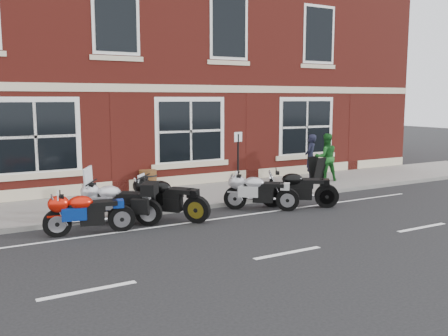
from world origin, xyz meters
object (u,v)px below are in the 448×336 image
Objects in this scene: pedestrian_right at (326,157)px; moto_sport_red at (88,211)px; moto_touring_silver at (117,201)px; moto_naked_black at (298,187)px; moto_sport_black at (168,197)px; moto_sport_silver at (260,191)px; a_board_sign at (317,169)px; parking_sign at (238,161)px; pedestrian_left at (311,157)px; barrel_planter at (148,180)px.

moto_sport_red is at bearing 35.44° from pedestrian_right.
moto_naked_black is (5.07, -0.66, -0.01)m from moto_touring_silver.
moto_sport_black reaches higher than moto_sport_red.
moto_sport_black is 1.09× the size of pedestrian_right.
moto_touring_silver is at bearing 122.82° from moto_sport_silver.
parking_sign is at bearing -169.37° from a_board_sign.
pedestrian_left is at bearing 76.34° from a_board_sign.
parking_sign reaches higher than moto_sport_black.
pedestrian_right is (9.23, 2.51, 0.45)m from moto_sport_red.
pedestrian_left is 1.87× the size of a_board_sign.
moto_sport_black is 2.79m from parking_sign.
pedestrian_right is at bearing -18.05° from moto_naked_black.
moto_sport_silver is 1.16m from moto_naked_black.
pedestrian_left reaches higher than moto_sport_silver.
pedestrian_right reaches higher than moto_sport_red.
pedestrian_left is 0.60m from a_board_sign.
moto_sport_red is at bearing -174.17° from parking_sign.
moto_sport_black is 3.65m from barrel_planter.
a_board_sign is (8.86, 2.52, 0.03)m from moto_sport_red.
a_board_sign is at bearing -63.13° from moto_sport_red.
moto_sport_black is at bearing -103.28° from barrel_planter.
moto_naked_black is 3.93m from a_board_sign.
moto_sport_silver is 1.00× the size of pedestrian_right.
parking_sign reaches higher than barrel_planter.
parking_sign is (1.74, -2.74, 0.82)m from barrel_planter.
moto_sport_black is at bearing 116.89° from moto_naked_black.
moto_sport_black is 2.84× the size of barrel_planter.
barrel_planter is 3.35m from parking_sign.
moto_naked_black reaches higher than moto_sport_silver.
pedestrian_right reaches higher than a_board_sign.
moto_sport_red is at bearing -171.61° from a_board_sign.
parking_sign is at bearing 36.81° from pedestrian_right.
parking_sign is at bearing 44.01° from moto_sport_silver.
pedestrian_right is at bearing -23.02° from moto_sport_silver.
pedestrian_left is 4.60m from parking_sign.
moto_touring_silver is 2.00× the size of a_board_sign.
moto_sport_red is 1.07× the size of moto_naked_black.
pedestrian_right is (3.30, 2.60, 0.41)m from moto_naked_black.
moto_sport_silver is 5.04m from pedestrian_right.
parking_sign is at bearing -57.55° from barrel_planter.
pedestrian_right is 1.93× the size of a_board_sign.
a_board_sign is at bearing 17.70° from pedestrian_right.
moto_sport_silver is at bearing -157.20° from a_board_sign.
moto_touring_silver is 1.03m from moto_sport_red.
moto_touring_silver reaches higher than moto_sport_silver.
moto_touring_silver is at bearing 33.29° from pedestrian_right.
moto_sport_black is 7.08m from a_board_sign.
pedestrian_right reaches higher than pedestrian_left.
a_board_sign is 4.43m from parking_sign.
moto_sport_silver is at bearing -92.98° from parking_sign.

